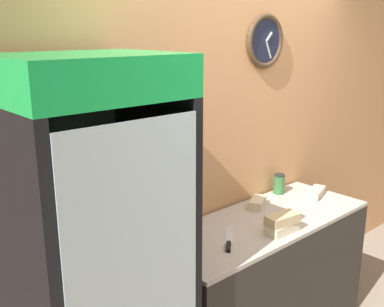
{
  "coord_description": "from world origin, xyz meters",
  "views": [
    {
      "loc": [
        -2.17,
        -0.85,
        2.11
      ],
      "look_at": [
        -0.64,
        0.84,
        1.48
      ],
      "focal_mm": 42.0,
      "sensor_mm": 36.0,
      "label": 1
    }
  ],
  "objects_px": {
    "sandwich_flat_right": "(316,193)",
    "chefs_knife": "(229,242)",
    "sandwich_stack_bottom": "(282,228)",
    "napkin_dispenser": "(173,224)",
    "sandwich_flat_left": "(258,203)",
    "condiment_jar": "(279,184)",
    "beverage_cooler": "(90,254)",
    "sandwich_stack_middle": "(283,219)"
  },
  "relations": [
    {
      "from": "sandwich_stack_bottom",
      "to": "condiment_jar",
      "type": "distance_m",
      "value": 0.7
    },
    {
      "from": "sandwich_flat_left",
      "to": "chefs_knife",
      "type": "xyz_separation_m",
      "value": [
        -0.55,
        -0.25,
        -0.02
      ]
    },
    {
      "from": "sandwich_stack_bottom",
      "to": "napkin_dispenser",
      "type": "relative_size",
      "value": 1.85
    },
    {
      "from": "sandwich_stack_bottom",
      "to": "sandwich_flat_right",
      "type": "height_order",
      "value": "sandwich_stack_bottom"
    },
    {
      "from": "beverage_cooler",
      "to": "condiment_jar",
      "type": "distance_m",
      "value": 1.74
    },
    {
      "from": "sandwich_flat_left",
      "to": "chefs_knife",
      "type": "distance_m",
      "value": 0.6
    },
    {
      "from": "chefs_knife",
      "to": "condiment_jar",
      "type": "distance_m",
      "value": 0.94
    },
    {
      "from": "sandwich_flat_right",
      "to": "condiment_jar",
      "type": "xyz_separation_m",
      "value": [
        -0.16,
        0.22,
        0.05
      ]
    },
    {
      "from": "sandwich_stack_bottom",
      "to": "condiment_jar",
      "type": "bearing_deg",
      "value": 39.11
    },
    {
      "from": "sandwich_stack_bottom",
      "to": "sandwich_flat_right",
      "type": "relative_size",
      "value": 0.87
    },
    {
      "from": "sandwich_flat_left",
      "to": "sandwich_flat_right",
      "type": "bearing_deg",
      "value": -17.23
    },
    {
      "from": "beverage_cooler",
      "to": "chefs_knife",
      "type": "distance_m",
      "value": 0.87
    },
    {
      "from": "sandwich_stack_middle",
      "to": "sandwich_stack_bottom",
      "type": "bearing_deg",
      "value": 0.0
    },
    {
      "from": "beverage_cooler",
      "to": "chefs_knife",
      "type": "relative_size",
      "value": 7.22
    },
    {
      "from": "sandwich_stack_bottom",
      "to": "chefs_knife",
      "type": "relative_size",
      "value": 0.79
    },
    {
      "from": "napkin_dispenser",
      "to": "chefs_knife",
      "type": "bearing_deg",
      "value": -62.75
    },
    {
      "from": "sandwich_flat_right",
      "to": "sandwich_flat_left",
      "type": "bearing_deg",
      "value": 162.77
    },
    {
      "from": "sandwich_stack_middle",
      "to": "sandwich_flat_right",
      "type": "height_order",
      "value": "sandwich_stack_middle"
    },
    {
      "from": "sandwich_flat_right",
      "to": "napkin_dispenser",
      "type": "distance_m",
      "value": 1.23
    },
    {
      "from": "beverage_cooler",
      "to": "napkin_dispenser",
      "type": "distance_m",
      "value": 0.73
    },
    {
      "from": "beverage_cooler",
      "to": "sandwich_stack_middle",
      "type": "bearing_deg",
      "value": -10.5
    },
    {
      "from": "sandwich_stack_bottom",
      "to": "napkin_dispenser",
      "type": "bearing_deg",
      "value": 138.96
    },
    {
      "from": "chefs_knife",
      "to": "condiment_jar",
      "type": "relative_size",
      "value": 1.83
    },
    {
      "from": "sandwich_flat_left",
      "to": "condiment_jar",
      "type": "bearing_deg",
      "value": 12.01
    },
    {
      "from": "sandwich_stack_middle",
      "to": "napkin_dispenser",
      "type": "distance_m",
      "value": 0.67
    },
    {
      "from": "sandwich_stack_middle",
      "to": "sandwich_flat_left",
      "type": "distance_m",
      "value": 0.43
    },
    {
      "from": "sandwich_stack_middle",
      "to": "condiment_jar",
      "type": "bearing_deg",
      "value": 39.11
    },
    {
      "from": "napkin_dispenser",
      "to": "sandwich_flat_right",
      "type": "bearing_deg",
      "value": -10.36
    },
    {
      "from": "sandwich_stack_bottom",
      "to": "sandwich_flat_right",
      "type": "bearing_deg",
      "value": 17.26
    },
    {
      "from": "beverage_cooler",
      "to": "condiment_jar",
      "type": "height_order",
      "value": "beverage_cooler"
    },
    {
      "from": "napkin_dispenser",
      "to": "sandwich_stack_bottom",
      "type": "bearing_deg",
      "value": -41.04
    },
    {
      "from": "beverage_cooler",
      "to": "sandwich_stack_bottom",
      "type": "distance_m",
      "value": 1.21
    },
    {
      "from": "sandwich_stack_bottom",
      "to": "chefs_knife",
      "type": "height_order",
      "value": "sandwich_stack_bottom"
    },
    {
      "from": "sandwich_stack_bottom",
      "to": "sandwich_stack_middle",
      "type": "bearing_deg",
      "value": 180.0
    },
    {
      "from": "sandwich_stack_bottom",
      "to": "sandwich_flat_left",
      "type": "xyz_separation_m",
      "value": [
        0.21,
        0.37,
        0.0
      ]
    },
    {
      "from": "chefs_knife",
      "to": "napkin_dispenser",
      "type": "bearing_deg",
      "value": 117.25
    },
    {
      "from": "sandwich_stack_middle",
      "to": "napkin_dispenser",
      "type": "height_order",
      "value": "same"
    },
    {
      "from": "beverage_cooler",
      "to": "sandwich_stack_bottom",
      "type": "relative_size",
      "value": 9.08
    },
    {
      "from": "sandwich_flat_right",
      "to": "chefs_knife",
      "type": "bearing_deg",
      "value": -174.8
    },
    {
      "from": "beverage_cooler",
      "to": "condiment_jar",
      "type": "bearing_deg",
      "value": 7.33
    },
    {
      "from": "sandwich_flat_left",
      "to": "napkin_dispenser",
      "type": "relative_size",
      "value": 1.73
    },
    {
      "from": "beverage_cooler",
      "to": "condiment_jar",
      "type": "relative_size",
      "value": 13.18
    }
  ]
}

